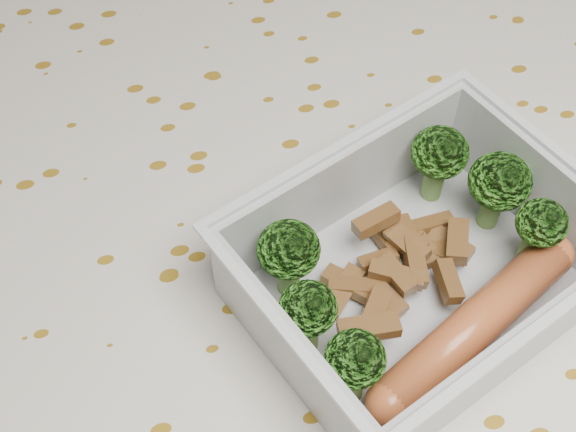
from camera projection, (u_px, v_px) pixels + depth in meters
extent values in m
cube|color=brown|center=(277.00, 273.00, 0.43)|extent=(1.40, 0.90, 0.04)
cube|color=silver|center=(276.00, 249.00, 0.41)|extent=(1.46, 0.96, 0.01)
cube|color=silver|center=(413.00, 294.00, 0.39)|extent=(0.19, 0.16, 0.00)
cube|color=silver|center=(343.00, 186.00, 0.40)|extent=(0.14, 0.06, 0.05)
cube|color=silver|center=(509.00, 354.00, 0.34)|extent=(0.14, 0.06, 0.05)
cube|color=silver|center=(533.00, 188.00, 0.40)|extent=(0.04, 0.10, 0.05)
cube|color=silver|center=(290.00, 352.00, 0.34)|extent=(0.04, 0.10, 0.05)
cube|color=silver|center=(341.00, 146.00, 0.38)|extent=(0.15, 0.06, 0.00)
cube|color=silver|center=(531.00, 332.00, 0.32)|extent=(0.15, 0.06, 0.00)
cube|color=silver|center=(553.00, 149.00, 0.38)|extent=(0.05, 0.11, 0.00)
cube|color=silver|center=(282.00, 328.00, 0.32)|extent=(0.05, 0.11, 0.00)
cylinder|color=#608C3F|center=(289.00, 275.00, 0.38)|extent=(0.01, 0.01, 0.02)
ellipsoid|color=#428F26|center=(289.00, 249.00, 0.36)|extent=(0.03, 0.03, 0.03)
cylinder|color=#608C3F|center=(433.00, 180.00, 0.42)|extent=(0.01, 0.01, 0.02)
ellipsoid|color=#428F26|center=(440.00, 152.00, 0.40)|extent=(0.03, 0.03, 0.02)
cylinder|color=#608C3F|center=(307.00, 332.00, 0.36)|extent=(0.01, 0.01, 0.03)
ellipsoid|color=#428F26|center=(308.00, 308.00, 0.35)|extent=(0.03, 0.03, 0.02)
cylinder|color=#608C3F|center=(491.00, 208.00, 0.41)|extent=(0.01, 0.01, 0.02)
ellipsoid|color=#428F26|center=(500.00, 181.00, 0.39)|extent=(0.03, 0.03, 0.03)
cylinder|color=#608C3F|center=(352.00, 381.00, 0.35)|extent=(0.01, 0.01, 0.03)
ellipsoid|color=#428F26|center=(355.00, 359.00, 0.33)|extent=(0.03, 0.03, 0.02)
cylinder|color=#608C3F|center=(530.00, 249.00, 0.39)|extent=(0.01, 0.01, 0.03)
ellipsoid|color=#428F26|center=(542.00, 223.00, 0.37)|extent=(0.02, 0.02, 0.02)
cube|color=brown|center=(458.00, 241.00, 0.39)|extent=(0.02, 0.03, 0.01)
cube|color=brown|center=(354.00, 287.00, 0.38)|extent=(0.03, 0.02, 0.01)
cube|color=brown|center=(351.00, 285.00, 0.39)|extent=(0.03, 0.03, 0.01)
cube|color=brown|center=(407.00, 243.00, 0.39)|extent=(0.02, 0.03, 0.01)
cube|color=brown|center=(378.00, 261.00, 0.39)|extent=(0.02, 0.01, 0.01)
cube|color=brown|center=(397.00, 275.00, 0.38)|extent=(0.03, 0.02, 0.01)
cube|color=brown|center=(426.00, 226.00, 0.41)|extent=(0.03, 0.01, 0.01)
cube|color=brown|center=(406.00, 237.00, 0.40)|extent=(0.01, 0.02, 0.01)
cube|color=brown|center=(415.00, 262.00, 0.38)|extent=(0.01, 0.03, 0.01)
cube|color=brown|center=(447.00, 243.00, 0.40)|extent=(0.02, 0.02, 0.01)
cube|color=brown|center=(421.00, 244.00, 0.40)|extent=(0.01, 0.03, 0.01)
cube|color=brown|center=(376.00, 221.00, 0.39)|extent=(0.03, 0.02, 0.01)
cube|color=brown|center=(369.00, 328.00, 0.35)|extent=(0.03, 0.01, 0.01)
cube|color=brown|center=(448.00, 281.00, 0.38)|extent=(0.01, 0.02, 0.01)
cube|color=brown|center=(407.00, 240.00, 0.40)|extent=(0.02, 0.02, 0.01)
cube|color=brown|center=(343.00, 291.00, 0.38)|extent=(0.03, 0.03, 0.01)
cube|color=brown|center=(403.00, 242.00, 0.40)|extent=(0.02, 0.02, 0.01)
cube|color=brown|center=(373.00, 313.00, 0.37)|extent=(0.02, 0.02, 0.01)
cube|color=brown|center=(397.00, 275.00, 0.38)|extent=(0.02, 0.02, 0.01)
cube|color=brown|center=(383.00, 235.00, 0.40)|extent=(0.02, 0.02, 0.01)
cube|color=brown|center=(384.00, 296.00, 0.38)|extent=(0.02, 0.03, 0.01)
cube|color=brown|center=(450.00, 245.00, 0.40)|extent=(0.02, 0.03, 0.01)
cylinder|color=#B7572B|center=(475.00, 325.00, 0.36)|extent=(0.11, 0.07, 0.02)
sphere|color=#B7572B|center=(551.00, 255.00, 0.38)|extent=(0.02, 0.02, 0.02)
sphere|color=#B7572B|center=(389.00, 404.00, 0.34)|extent=(0.02, 0.02, 0.02)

